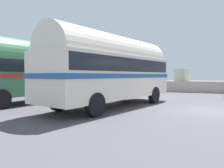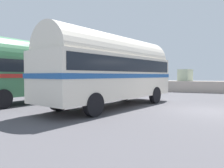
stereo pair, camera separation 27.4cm
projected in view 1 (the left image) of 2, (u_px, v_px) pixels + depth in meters
name	position (u px, v px, depth m)	size (l,w,h in m)	color
ground	(210.00, 111.00, 9.83)	(32.00, 26.00, 0.02)	#4C4A4E
breakwater	(210.00, 85.00, 20.54)	(31.36, 2.27, 2.46)	#B9AA9E
vintage_coach	(113.00, 68.00, 11.05)	(4.49, 8.91, 3.70)	black
second_coach	(31.00, 69.00, 13.02)	(3.65, 8.84, 3.70)	black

